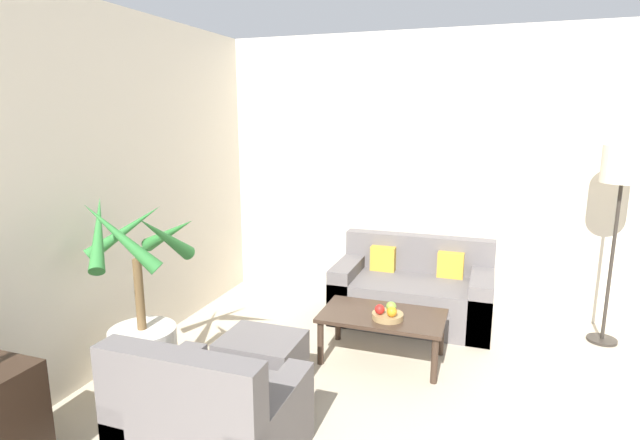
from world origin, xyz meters
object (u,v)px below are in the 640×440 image
(coffee_table, at_px, (382,320))
(apple_green, at_px, (391,307))
(apple_red, at_px, (380,309))
(ottoman, at_px, (262,365))
(fruit_bowl, at_px, (388,316))
(armchair, at_px, (212,424))
(orange_fruit, at_px, (392,312))
(potted_palm, at_px, (143,332))
(floor_lamp, at_px, (622,175))
(sofa_loveseat, at_px, (413,292))

(coffee_table, bearing_deg, apple_green, -25.67)
(apple_green, bearing_deg, apple_red, -132.49)
(apple_red, xyz_separation_m, ottoman, (-0.69, -0.64, -0.26))
(fruit_bowl, relative_size, armchair, 0.27)
(coffee_table, height_order, apple_green, apple_green)
(apple_red, height_order, orange_fruit, same)
(potted_palm, bearing_deg, apple_red, 32.08)
(fruit_bowl, height_order, apple_red, apple_red)
(orange_fruit, relative_size, armchair, 0.09)
(armchair, height_order, ottoman, armchair)
(floor_lamp, distance_m, orange_fruit, 2.18)
(sofa_loveseat, xyz_separation_m, floor_lamp, (1.63, 0.05, 1.17))
(floor_lamp, relative_size, apple_green, 21.07)
(apple_green, relative_size, armchair, 0.09)
(sofa_loveseat, xyz_separation_m, fruit_bowl, (-0.05, -0.96, 0.14))
(apple_red, bearing_deg, apple_green, 47.51)
(apple_red, height_order, apple_green, apple_green)
(sofa_loveseat, height_order, apple_red, sofa_loveseat)
(orange_fruit, bearing_deg, potted_palm, -150.10)
(potted_palm, xyz_separation_m, coffee_table, (1.45, 1.02, -0.12))
(floor_lamp, bearing_deg, armchair, -133.46)
(apple_green, height_order, ottoman, apple_green)
(coffee_table, height_order, apple_red, apple_red)
(potted_palm, xyz_separation_m, apple_red, (1.45, 0.91, 0.01))
(fruit_bowl, height_order, apple_green, apple_green)
(sofa_loveseat, distance_m, coffee_table, 0.89)
(coffee_table, bearing_deg, armchair, -111.82)
(potted_palm, relative_size, fruit_bowl, 5.92)
(sofa_loveseat, height_order, ottoman, sofa_loveseat)
(fruit_bowl, bearing_deg, potted_palm, -147.91)
(apple_red, distance_m, apple_green, 0.11)
(apple_red, distance_m, orange_fruit, 0.10)
(ottoman, bearing_deg, fruit_bowl, 42.30)
(ottoman, bearing_deg, sofa_loveseat, 64.35)
(apple_green, bearing_deg, coffee_table, 154.33)
(sofa_loveseat, relative_size, orange_fruit, 18.70)
(floor_lamp, distance_m, apple_green, 2.15)
(apple_green, xyz_separation_m, armchair, (-0.69, -1.50, -0.20))
(potted_palm, distance_m, ottoman, 0.85)
(ottoman, bearing_deg, apple_green, 43.46)
(potted_palm, xyz_separation_m, apple_green, (1.52, 0.99, 0.01))
(potted_palm, height_order, armchair, potted_palm)
(coffee_table, relative_size, apple_red, 12.61)
(apple_green, distance_m, armchair, 1.66)
(coffee_table, distance_m, apple_red, 0.17)
(potted_palm, height_order, apple_red, potted_palm)
(armchair, bearing_deg, apple_red, 66.61)
(coffee_table, xyz_separation_m, apple_green, (0.07, -0.03, 0.13))
(apple_red, bearing_deg, ottoman, -137.00)
(fruit_bowl, bearing_deg, ottoman, -137.70)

